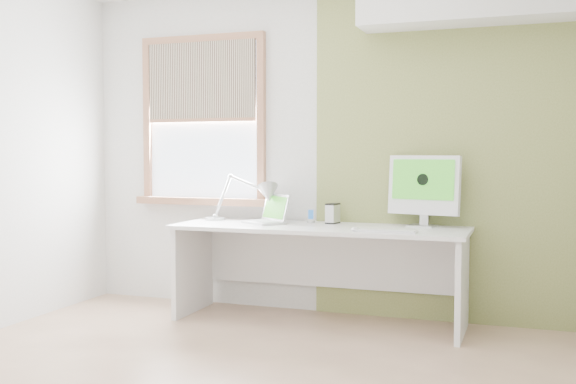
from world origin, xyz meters
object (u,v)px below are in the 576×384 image
at_px(external_drive, 333,213).
at_px(imac, 424,187).
at_px(laptop, 268,216).
at_px(desk, 321,251).
at_px(desk_lamp, 258,197).

height_order(external_drive, imac, imac).
bearing_deg(laptop, imac, 7.58).
xyz_separation_m(desk, imac, (0.74, 0.17, 0.49)).
relative_size(external_drive, imac, 0.29).
xyz_separation_m(desk, external_drive, (0.05, 0.15, 0.27)).
xyz_separation_m(desk, desk_lamp, (-0.55, 0.10, 0.39)).
relative_size(desk, imac, 4.05).
height_order(desk, imac, imac).
distance_m(laptop, external_drive, 0.50).
xyz_separation_m(desk_lamp, laptop, (0.12, -0.09, -0.14)).
xyz_separation_m(laptop, external_drive, (0.48, 0.14, 0.02)).
bearing_deg(laptop, external_drive, 16.34).
distance_m(external_drive, imac, 0.73).
height_order(laptop, imac, imac).
bearing_deg(desk, desk_lamp, 169.77).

